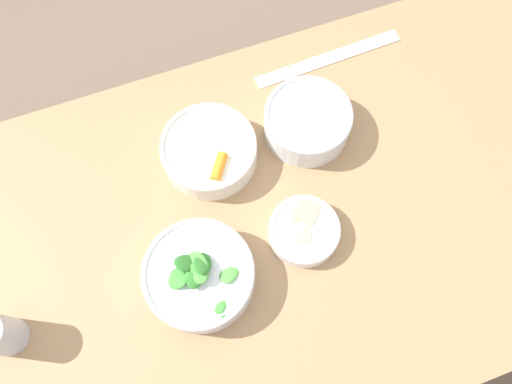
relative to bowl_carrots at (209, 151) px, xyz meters
The scene contains 7 objects.
ground_plane 0.79m from the bowl_carrots, 53.18° to the right, with size 10.00×10.00×0.00m, color brown.
dining_table 0.25m from the bowl_carrots, 53.18° to the right, with size 1.34×0.77×0.73m.
bowl_carrots is the anchor object (origin of this frame).
bowl_greens 0.24m from the bowl_carrots, 111.96° to the right, with size 0.19×0.20×0.10m.
bowl_beans_hotdog 0.20m from the bowl_carrots, ahead, with size 0.17×0.17×0.07m.
bowl_cookies 0.24m from the bowl_carrots, 61.09° to the right, with size 0.13×0.13×0.04m.
ruler 0.34m from the bowl_carrots, 23.40° to the left, with size 0.33×0.04×0.00m.
Camera 1 is at (-0.18, -0.24, 1.63)m, focal length 35.00 mm.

